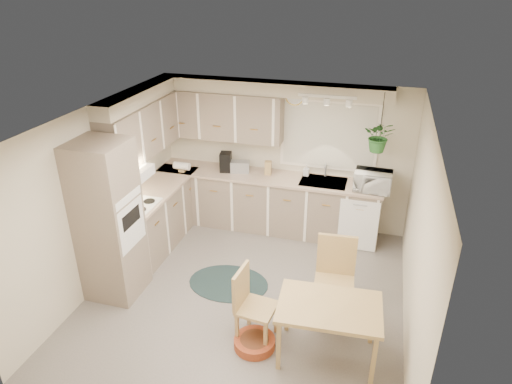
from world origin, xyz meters
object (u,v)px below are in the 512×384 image
at_px(chair_left, 257,306).
at_px(pet_bed, 255,343).
at_px(chair_back, 334,283).
at_px(dining_table, 327,331).
at_px(microwave, 373,179).
at_px(braided_rug, 229,283).

distance_m(chair_left, pet_bed, 0.43).
bearing_deg(chair_left, chair_back, 132.25).
relative_size(dining_table, chair_left, 1.20).
bearing_deg(chair_left, dining_table, 92.78).
height_order(chair_back, microwave, microwave).
relative_size(chair_left, chair_back, 0.87).
height_order(chair_left, microwave, microwave).
relative_size(braided_rug, microwave, 2.05).
xyz_separation_m(chair_back, pet_bed, (-0.78, -0.72, -0.47)).
distance_m(chair_back, pet_bed, 1.16).
xyz_separation_m(pet_bed, microwave, (1.07, 2.57, 1.07)).
distance_m(dining_table, chair_back, 0.65).
xyz_separation_m(chair_left, braided_rug, (-0.65, 0.88, -0.45)).
bearing_deg(dining_table, braided_rug, 147.64).
bearing_deg(microwave, braided_rug, -135.76).
distance_m(chair_left, braided_rug, 1.19).
distance_m(chair_back, braided_rug, 1.57).
xyz_separation_m(chair_left, microwave, (1.09, 2.42, 0.67)).
distance_m(dining_table, braided_rug, 1.77).
bearing_deg(pet_bed, microwave, 67.36).
bearing_deg(chair_back, pet_bed, 38.64).
bearing_deg(pet_bed, dining_table, 7.01).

